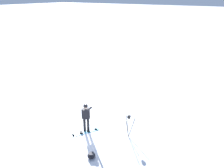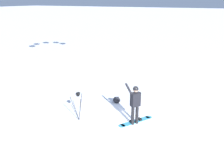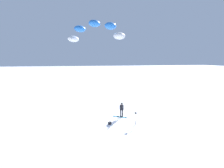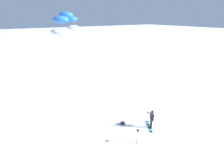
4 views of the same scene
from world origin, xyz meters
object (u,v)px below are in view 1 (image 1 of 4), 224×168
(snowboard, at_px, (85,132))
(gear_bag_large, at_px, (91,155))
(snowboarder, at_px, (86,115))
(camera_tripod, at_px, (129,122))

(snowboard, bearing_deg, gear_bag_large, 137.98)
(snowboarder, height_order, camera_tripod, snowboarder)
(gear_bag_large, height_order, camera_tripod, camera_tripod)
(snowboarder, distance_m, camera_tripod, 2.52)
(camera_tripod, bearing_deg, snowboarder, 20.24)
(snowboarder, bearing_deg, gear_bag_large, 134.95)
(snowboarder, height_order, gear_bag_large, snowboarder)
(snowboard, distance_m, camera_tripod, 2.74)
(snowboard, height_order, camera_tripod, camera_tripod)
(snowboard, distance_m, gear_bag_large, 2.35)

